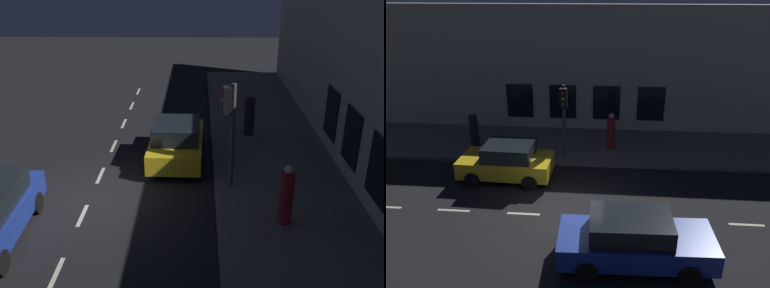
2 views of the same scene
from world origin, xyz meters
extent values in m
plane|color=black|center=(0.00, 0.00, 0.00)|extent=(60.00, 60.00, 0.00)
cube|color=#5B5654|center=(6.25, 0.00, 0.07)|extent=(4.50, 32.00, 0.15)
cube|color=black|center=(8.47, -1.19, 1.68)|extent=(0.04, 1.46, 1.87)
cube|color=black|center=(8.47, 1.19, 1.68)|extent=(0.04, 1.46, 1.87)
cube|color=black|center=(8.47, 3.58, 1.68)|extent=(0.04, 1.46, 1.87)
cube|color=beige|center=(0.00, -3.60, 0.00)|extent=(0.12, 1.20, 0.01)
cube|color=beige|center=(0.00, -1.00, 0.00)|extent=(0.12, 1.20, 0.01)
cube|color=beige|center=(0.00, 1.60, 0.00)|extent=(0.12, 1.20, 0.01)
cube|color=beige|center=(0.00, 4.20, 0.00)|extent=(0.12, 1.20, 0.01)
cube|color=beige|center=(0.00, 6.80, 0.00)|extent=(0.12, 1.20, 0.01)
cube|color=beige|center=(0.00, 9.40, 0.00)|extent=(0.12, 1.20, 0.01)
cube|color=beige|center=(0.00, 12.00, 0.00)|extent=(0.12, 1.20, 0.01)
cylinder|color=#424244|center=(4.53, 0.64, 1.89)|extent=(0.14, 0.14, 3.48)
cube|color=black|center=(4.33, 0.64, 3.11)|extent=(0.26, 0.32, 0.84)
sphere|color=red|center=(4.19, 0.64, 3.36)|extent=(0.15, 0.15, 0.15)
sphere|color=gold|center=(4.19, 0.64, 3.11)|extent=(0.15, 0.15, 0.15)
sphere|color=green|center=(4.19, 0.64, 2.86)|extent=(0.15, 0.15, 0.15)
cylinder|color=black|center=(-1.31, -3.63, 0.32)|extent=(0.24, 0.65, 0.64)
cylinder|color=black|center=(-1.40, -0.83, 0.32)|extent=(0.24, 0.65, 0.64)
cube|color=gold|center=(2.66, 2.88, 0.63)|extent=(2.00, 3.86, 0.70)
cube|color=black|center=(2.65, 2.72, 1.28)|extent=(1.72, 2.03, 0.60)
cylinder|color=black|center=(1.81, 4.08, 0.32)|extent=(0.24, 0.65, 0.64)
cylinder|color=black|center=(3.57, 4.03, 0.32)|extent=(0.24, 0.65, 0.64)
cylinder|color=black|center=(1.74, 1.72, 0.32)|extent=(0.24, 0.65, 0.64)
cylinder|color=black|center=(3.51, 1.67, 0.32)|extent=(0.24, 0.65, 0.64)
cylinder|color=#232328|center=(5.59, 5.27, 0.94)|extent=(0.60, 0.60, 1.58)
sphere|color=#936B4C|center=(5.59, 5.27, 1.85)|extent=(0.24, 0.24, 0.24)
cube|color=#936B4C|center=(5.67, 5.19, 1.85)|extent=(0.08, 0.08, 0.07)
cylinder|color=maroon|center=(5.92, -1.48, 0.93)|extent=(0.54, 0.54, 1.55)
sphere|color=beige|center=(5.92, -1.48, 1.82)|extent=(0.24, 0.24, 0.24)
cube|color=beige|center=(5.86, -1.38, 1.82)|extent=(0.08, 0.07, 0.07)
camera|label=1|loc=(3.46, -12.13, 7.16)|focal=41.03mm
camera|label=2|loc=(-11.34, -1.36, 7.65)|focal=35.39mm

